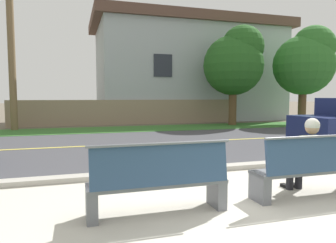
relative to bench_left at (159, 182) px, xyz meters
name	(u,v)px	position (x,y,z in m)	size (l,w,h in m)	color
ground_plane	(137,138)	(1.23, 7.72, -0.46)	(140.00, 140.00, 0.00)	#665B4C
sidewalk_pavement	(237,203)	(1.23, 0.12, -0.45)	(44.00, 3.60, 0.01)	beige
curb_edge	(190,170)	(1.23, 2.07, -0.40)	(44.00, 0.30, 0.11)	#ADA89E
street_asphalt	(146,144)	(1.23, 6.22, -0.45)	(52.00, 8.00, 0.01)	#424247
road_centre_line	(146,143)	(1.23, 6.22, -0.45)	(48.00, 0.14, 0.01)	#E0CC4C
far_verge_grass	(123,129)	(1.23, 11.03, -0.45)	(48.00, 2.80, 0.02)	#38702D
bench_left	(159,182)	(0.00, 0.00, 0.00)	(1.88, 0.48, 1.01)	slate
bench_right	(311,169)	(2.45, 0.00, 0.00)	(1.88, 0.48, 1.01)	slate
seated_person_olive	(307,153)	(2.51, 0.17, 0.22)	(0.52, 0.68, 1.25)	black
shade_tree_left	(236,61)	(7.53, 11.54, 3.09)	(3.31, 3.31, 5.46)	brown
shade_tree_centre	(306,61)	(11.46, 10.67, 3.12)	(3.34, 3.34, 5.51)	brown
garden_wall	(132,112)	(2.11, 13.57, 0.24)	(13.00, 0.36, 1.40)	gray
house_across_street	(188,70)	(6.67, 16.77, 2.96)	(13.11, 6.91, 6.74)	#A3ADB2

